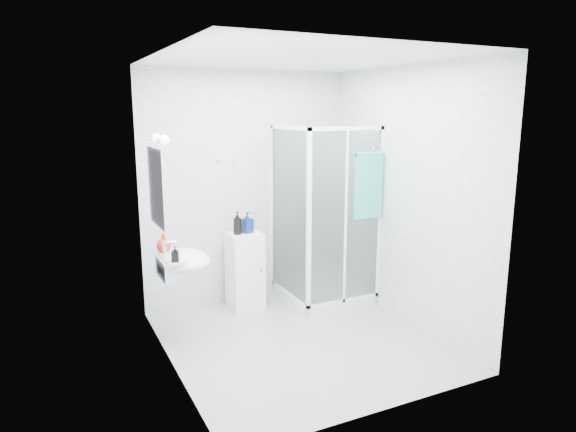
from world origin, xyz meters
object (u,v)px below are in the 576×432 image
shower_enclosure (321,265)px  storage_cabinet (245,271)px  hand_towel (368,184)px  soap_dispenser_orange (163,243)px  shampoo_bottle_b (247,222)px  soap_dispenser_black (175,254)px  shampoo_bottle_a (237,223)px  wall_basin (182,262)px

shower_enclosure → storage_cabinet: bearing=162.1°
hand_towel → soap_dispenser_orange: size_ratio=4.07×
shampoo_bottle_b → soap_dispenser_black: size_ratio=1.63×
shampoo_bottle_a → soap_dispenser_black: size_ratio=1.75×
shower_enclosure → shampoo_bottle_b: (-0.78, 0.26, 0.52)m
shower_enclosure → storage_cabinet: shower_enclosure is taller
soap_dispenser_orange → storage_cabinet: bearing=22.7°
shampoo_bottle_b → wall_basin: bearing=-146.5°
storage_cabinet → shampoo_bottle_a: size_ratio=3.45×
shampoo_bottle_b → soap_dispenser_black: (-0.98, -0.77, -0.03)m
shampoo_bottle_b → soap_dispenser_orange: size_ratio=1.33×
wall_basin → hand_towel: bearing=-2.5°
storage_cabinet → wall_basin: bearing=-145.5°
shampoo_bottle_a → soap_dispenser_black: 1.14m
shower_enclosure → hand_towel: bearing=-50.9°
hand_towel → soap_dispenser_black: size_ratio=4.99×
shampoo_bottle_a → shampoo_bottle_b: size_ratio=1.07×
shower_enclosure → wall_basin: size_ratio=3.57×
storage_cabinet → shower_enclosure: bearing=-17.9°
shower_enclosure → wall_basin: 1.72m
storage_cabinet → soap_dispenser_orange: 1.17m
storage_cabinet → shampoo_bottle_a: bearing=-167.7°
shower_enclosure → soap_dispenser_orange: shower_enclosure is taller
hand_towel → wall_basin: bearing=177.5°
wall_basin → storage_cabinet: 1.09m
storage_cabinet → soap_dispenser_orange: bearing=-157.4°
shampoo_bottle_a → soap_dispenser_orange: (-0.88, -0.38, -0.03)m
storage_cabinet → hand_towel: 1.64m
shower_enclosure → shampoo_bottle_a: 1.07m
shower_enclosure → soap_dispenser_black: bearing=-164.0°
shampoo_bottle_a → soap_dispenser_orange: bearing=-156.4°
storage_cabinet → shampoo_bottle_b: shampoo_bottle_b is taller
hand_towel → soap_dispenser_black: (-2.09, -0.10, -0.47)m
hand_towel → shampoo_bottle_a: bearing=152.2°
hand_towel → shower_enclosure: bearing=129.1°
soap_dispenser_orange → wall_basin: bearing=-54.8°
wall_basin → soap_dispenser_black: (-0.11, -0.19, 0.14)m
storage_cabinet → soap_dispenser_orange: size_ratio=4.93×
storage_cabinet → shampoo_bottle_b: (0.03, -0.00, 0.54)m
shampoo_bottle_b → soap_dispenser_orange: 1.08m
wall_basin → storage_cabinet: bearing=34.6°
shampoo_bottle_b → soap_dispenser_black: bearing=-141.9°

